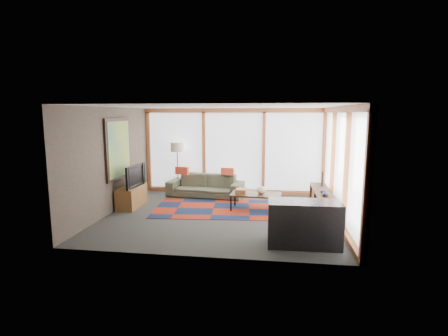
# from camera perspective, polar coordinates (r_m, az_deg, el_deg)

# --- Properties ---
(ground) EXTENTS (5.50, 5.50, 0.00)m
(ground) POSITION_cam_1_polar(r_m,az_deg,el_deg) (8.53, -0.38, -7.73)
(ground) COLOR #2C2C2A
(ground) RESTS_ON ground
(room_envelope) EXTENTS (5.52, 5.02, 2.62)m
(room_envelope) POSITION_cam_1_polar(r_m,az_deg,el_deg) (8.72, 3.37, 2.95)
(room_envelope) COLOR #3C322A
(room_envelope) RESTS_ON ground
(rug) EXTENTS (3.15, 2.17, 0.01)m
(rug) POSITION_cam_1_polar(r_m,az_deg,el_deg) (9.10, -1.74, -6.63)
(rug) COLOR maroon
(rug) RESTS_ON ground
(sofa) EXTENTS (2.30, 1.10, 0.65)m
(sofa) POSITION_cam_1_polar(r_m,az_deg,el_deg) (10.40, -3.05, -2.87)
(sofa) COLOR #333828
(sofa) RESTS_ON ground
(pillow_left) EXTENTS (0.43, 0.22, 0.23)m
(pillow_left) POSITION_cam_1_polar(r_m,az_deg,el_deg) (10.45, -6.86, -0.41)
(pillow_left) COLOR #D2472C
(pillow_left) RESTS_ON sofa
(pillow_right) EXTENTS (0.40, 0.18, 0.21)m
(pillow_right) POSITION_cam_1_polar(r_m,az_deg,el_deg) (10.26, 0.59, -0.56)
(pillow_right) COLOR #D2472C
(pillow_right) RESTS_ON sofa
(floor_lamp) EXTENTS (0.40, 0.40, 1.58)m
(floor_lamp) POSITION_cam_1_polar(r_m,az_deg,el_deg) (10.70, -7.58, -0.05)
(floor_lamp) COLOR #2E2217
(floor_lamp) RESTS_ON ground
(coffee_table) EXTENTS (1.31, 0.72, 0.42)m
(coffee_table) POSITION_cam_1_polar(r_m,az_deg,el_deg) (8.98, 5.24, -5.51)
(coffee_table) COLOR black
(coffee_table) RESTS_ON ground
(book_stack) EXTENTS (0.28, 0.34, 0.11)m
(book_stack) POSITION_cam_1_polar(r_m,az_deg,el_deg) (8.97, 2.79, -3.76)
(book_stack) COLOR brown
(book_stack) RESTS_ON coffee_table
(vase) EXTENTS (0.27, 0.27, 0.20)m
(vase) POSITION_cam_1_polar(r_m,az_deg,el_deg) (8.90, 6.07, -3.58)
(vase) COLOR beige
(vase) RESTS_ON coffee_table
(bookshelf) EXTENTS (0.40, 2.22, 0.56)m
(bookshelf) POSITION_cam_1_polar(r_m,az_deg,el_deg) (8.98, 15.75, -5.39)
(bookshelf) COLOR black
(bookshelf) RESTS_ON ground
(bowl_a) EXTENTS (0.21, 0.21, 0.09)m
(bowl_a) POSITION_cam_1_polar(r_m,az_deg,el_deg) (8.38, 16.23, -4.14)
(bowl_a) COLOR black
(bowl_a) RESTS_ON bookshelf
(bowl_b) EXTENTS (0.16, 0.16, 0.07)m
(bowl_b) POSITION_cam_1_polar(r_m,az_deg,el_deg) (8.70, 15.91, -3.72)
(bowl_b) COLOR black
(bowl_b) RESTS_ON bookshelf
(shelf_picture) EXTENTS (0.06, 0.30, 0.39)m
(shelf_picture) POSITION_cam_1_polar(r_m,az_deg,el_deg) (9.58, 15.71, -1.61)
(shelf_picture) COLOR black
(shelf_picture) RESTS_ON bookshelf
(tv_console) EXTENTS (0.45, 1.09, 0.54)m
(tv_console) POSITION_cam_1_polar(r_m,az_deg,el_deg) (9.55, -14.83, -4.53)
(tv_console) COLOR brown
(tv_console) RESTS_ON ground
(television) EXTENTS (0.21, 1.02, 0.58)m
(television) POSITION_cam_1_polar(r_m,az_deg,el_deg) (9.39, -14.78, -1.25)
(television) COLOR black
(television) RESTS_ON tv_console
(bar_counter) EXTENTS (1.34, 0.66, 0.84)m
(bar_counter) POSITION_cam_1_polar(r_m,az_deg,el_deg) (6.72, 12.93, -8.85)
(bar_counter) COLOR black
(bar_counter) RESTS_ON ground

